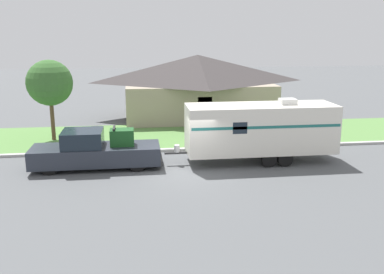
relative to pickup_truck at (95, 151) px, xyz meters
The scene contains 8 objects.
ground_plane 4.74m from the pickup_truck, 15.41° to the right, with size 120.00×120.00×0.00m, color #515456.
curb_strip 5.21m from the pickup_truck, 29.14° to the left, with size 80.00×0.30×0.14m.
lawn_strip 7.67m from the pickup_truck, 53.84° to the left, with size 80.00×7.00×0.03m.
house_across_street 14.08m from the pickup_truck, 60.82° to the left, with size 11.81×7.92×4.79m.
pickup_truck is the anchor object (origin of this frame).
travel_trailer 8.35m from the pickup_truck, ahead, with size 8.68×2.33×3.23m.
mailbox 3.16m from the pickup_truck, 94.40° to the left, with size 0.48×0.20×1.40m.
tree_in_yard 7.20m from the pickup_truck, 117.17° to the left, with size 2.74×2.74×4.91m.
Camera 1 is at (-2.42, -19.31, 6.54)m, focal length 40.00 mm.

